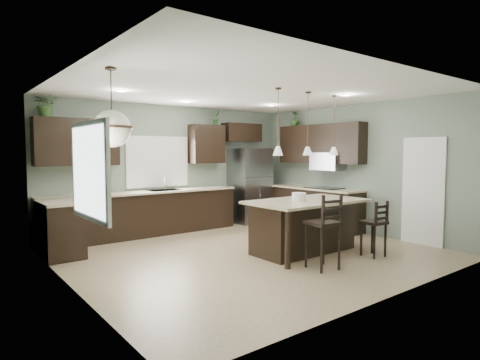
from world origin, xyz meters
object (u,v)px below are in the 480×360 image
bar_stool_right (374,229)px  refrigerator (250,185)px  plant_back_left (46,104)px  serving_dish (299,197)px  bar_stool_left (323,231)px  kitchen_island (307,226)px

bar_stool_right → refrigerator: bearing=89.0°
plant_back_left → serving_dish: bearing=-44.0°
bar_stool_left → bar_stool_right: size_ratio=1.21×
bar_stool_right → bar_stool_left: bearing=-176.2°
bar_stool_left → bar_stool_right: bearing=5.2°
bar_stool_left → plant_back_left: bearing=133.3°
bar_stool_left → bar_stool_right: bar_stool_left is taller
kitchen_island → serving_dish: size_ratio=8.72×
kitchen_island → plant_back_left: size_ratio=4.63×
serving_dish → bar_stool_right: bearing=-45.4°
refrigerator → serving_dish: size_ratio=7.71×
bar_stool_left → serving_dish: bearing=74.1°
serving_dish → refrigerator: bearing=65.7°
kitchen_island → bar_stool_left: size_ratio=1.82×
serving_dish → bar_stool_left: (-0.36, -0.84, -0.42)m
refrigerator → bar_stool_right: (-0.47, -3.87, -0.45)m
kitchen_island → bar_stool_right: bearing=-52.7°
refrigerator → plant_back_left: size_ratio=4.10×
bar_stool_right → kitchen_island: bearing=133.2°
serving_dish → bar_stool_left: bar_stool_left is taller
bar_stool_right → serving_dish: bearing=140.5°
kitchen_island → plant_back_left: plant_back_left is taller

